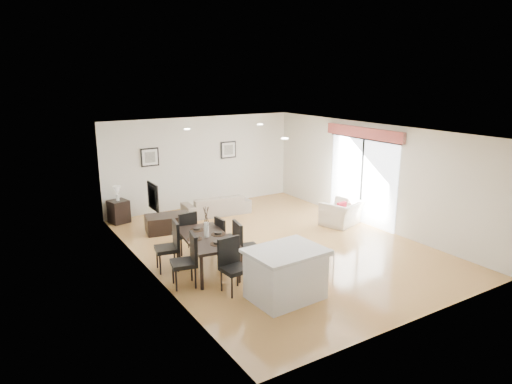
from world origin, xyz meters
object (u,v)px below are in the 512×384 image
dining_chair_foot (186,230)px  armchair (342,213)px  coffee_table (168,223)px  sofa (216,205)px  dining_chair_enear (243,244)px  dining_chair_wfar (171,243)px  dining_chair_head (232,262)px  dining_chair_efar (224,235)px  dining_table (207,240)px  kitchen_island (286,274)px  dining_chair_wnear (188,257)px  bar_stool (326,256)px  side_table (119,211)px

dining_chair_foot → armchair: bearing=172.4°
coffee_table → sofa: bearing=32.0°
dining_chair_foot → dining_chair_enear: bearing=108.3°
dining_chair_wfar → dining_chair_head: dining_chair_wfar is taller
sofa → dining_chair_efar: size_ratio=2.11×
dining_table → kitchen_island: 1.95m
armchair → dining_chair_head: dining_chair_head is taller
dining_chair_wnear → dining_chair_foot: 1.64m
dining_chair_enear → coffee_table: size_ratio=0.96×
armchair → kitchen_island: 4.49m
dining_table → dining_chair_head: (-0.01, -1.07, -0.08)m
dining_chair_foot → bar_stool: (1.56, -2.90, 0.06)m
dining_chair_efar → coffee_table: size_ratio=0.83×
dining_chair_head → side_table: size_ratio=1.63×
sofa → dining_chair_wfar: (-2.52, -2.95, 0.29)m
dining_chair_foot → dining_chair_wfar: bearing=43.4°
dining_chair_wnear → side_table: bearing=-166.8°
dining_chair_efar → dining_table: bearing=122.5°
dining_table → dining_chair_efar: (0.61, 0.43, -0.14)m
dining_chair_enear → dining_chair_head: dining_chair_enear is taller
armchair → dining_chair_efar: bearing=-13.1°
side_table → kitchen_island: (1.33, -5.91, 0.16)m
dining_table → dining_chair_foot: size_ratio=1.89×
dining_chair_wfar → side_table: dining_chair_wfar is taller
dining_chair_wnear → dining_chair_head: (0.60, -0.62, -0.01)m
sofa → dining_chair_wfar: size_ratio=1.86×
coffee_table → dining_chair_head: bearing=-82.4°
dining_chair_wfar → side_table: bearing=-168.7°
coffee_table → kitchen_island: bearing=-73.5°
dining_chair_wnear → dining_chair_efar: dining_chair_wnear is taller
armchair → dining_chair_enear: dining_chair_enear is taller
sofa → armchair: armchair is taller
dining_table → side_table: size_ratio=2.96×
armchair → dining_chair_wfar: size_ratio=0.97×
sofa → dining_chair_head: bearing=72.1°
sofa → side_table: (-2.59, 0.71, 0.03)m
dining_chair_wnear → kitchen_island: size_ratio=0.74×
dining_chair_wfar → dining_chair_foot: (0.61, 0.65, -0.03)m
coffee_table → kitchen_island: (0.47, -4.52, 0.25)m
dining_chair_wfar → kitchen_island: size_ratio=0.75×
coffee_table → dining_chair_foot: bearing=-85.8°
dining_chair_efar → dining_chair_head: (-0.62, -1.50, 0.06)m
sofa → armchair: bearing=138.3°
dining_table → bar_stool: 2.41m
dining_chair_efar → side_table: size_ratio=1.46×
sofa → coffee_table: sofa is taller
dining_table → dining_chair_enear: dining_chair_enear is taller
armchair → dining_table: bearing=-8.3°
bar_stool → sofa: bearing=86.3°
dining_chair_foot → coffee_table: 1.66m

